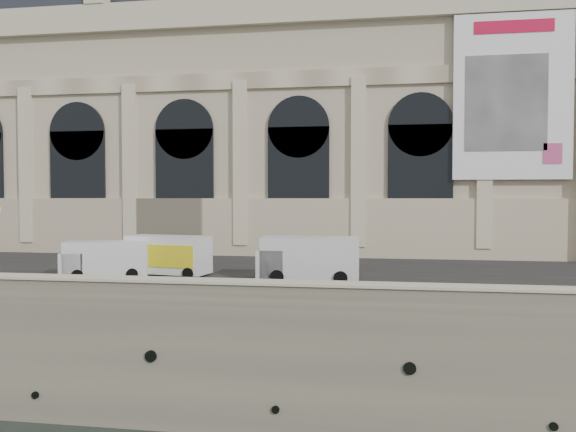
{
  "coord_description": "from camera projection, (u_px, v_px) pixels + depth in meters",
  "views": [
    {
      "loc": [
        12.53,
        -24.97,
        11.16
      ],
      "look_at": [
        5.08,
        22.0,
        9.5
      ],
      "focal_mm": 35.0,
      "sensor_mm": 36.0,
      "label": 1
    }
  ],
  "objects": [
    {
      "name": "ground",
      "position": [
        112.0,
        428.0,
        27.0
      ],
      "size": [
        260.0,
        260.0,
        0.0
      ],
      "primitive_type": "plane",
      "color": "black",
      "rests_on": "ground"
    },
    {
      "name": "quay",
      "position": [
        261.0,
        271.0,
        61.44
      ],
      "size": [
        160.0,
        70.0,
        6.0
      ],
      "primitive_type": "cube",
      "color": "gray",
      "rests_on": "ground"
    },
    {
      "name": "street",
      "position": [
        202.0,
        267.0,
        40.61
      ],
      "size": [
        160.0,
        24.0,
        0.06
      ],
      "primitive_type": "cube",
      "color": "#2D2D2D",
      "rests_on": "quay"
    },
    {
      "name": "parapet",
      "position": [
        117.0,
        289.0,
        27.36
      ],
      "size": [
        160.0,
        1.4,
        1.21
      ],
      "color": "gray",
      "rests_on": "quay"
    },
    {
      "name": "museum",
      "position": [
        195.0,
        113.0,
        57.71
      ],
      "size": [
        69.0,
        18.7,
        29.1
      ],
      "color": "#B9AC8E",
      "rests_on": "quay"
    },
    {
      "name": "van_b",
      "position": [
        101.0,
        259.0,
        35.26
      ],
      "size": [
        5.61,
        3.6,
        2.34
      ],
      "color": "silver",
      "rests_on": "quay"
    },
    {
      "name": "van_c",
      "position": [
        304.0,
        259.0,
        34.0
      ],
      "size": [
        6.14,
        2.66,
        2.71
      ],
      "color": "silver",
      "rests_on": "quay"
    },
    {
      "name": "box_truck",
      "position": [
        163.0,
        255.0,
        36.63
      ],
      "size": [
        6.67,
        3.09,
        2.59
      ],
      "color": "silver",
      "rests_on": "quay"
    }
  ]
}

